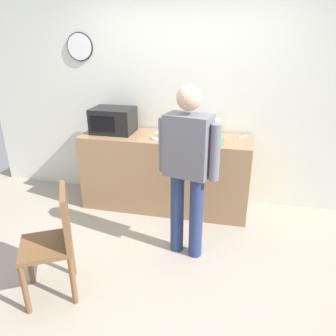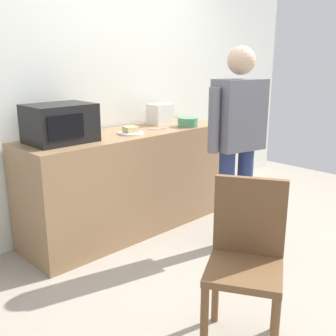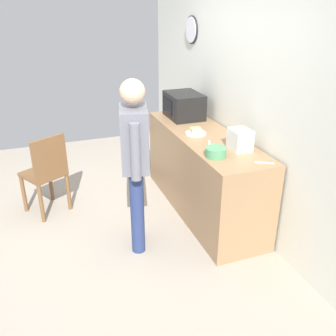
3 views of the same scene
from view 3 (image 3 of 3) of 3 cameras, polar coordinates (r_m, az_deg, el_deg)
name	(u,v)px [view 3 (image 3 of 3)]	position (r m, az deg, el deg)	size (l,w,h in m)	color
ground_plane	(102,237)	(4.02, -9.97, -10.31)	(6.00, 6.00, 0.00)	#9E9384
back_wall	(247,101)	(4.01, 11.91, 9.97)	(5.40, 0.13, 2.60)	silver
kitchen_counter	(203,173)	(4.26, 5.37, -0.74)	(2.02, 0.62, 0.93)	#93704C
microwave	(184,105)	(4.62, 2.42, 9.48)	(0.50, 0.39, 0.30)	black
sandwich_plate	(196,132)	(4.08, 4.24, 5.48)	(0.22, 0.22, 0.07)	white
salad_bowl	(216,152)	(3.49, 7.28, 2.41)	(0.20, 0.20, 0.09)	#4C8E60
toaster	(240,140)	(3.68, 10.89, 4.27)	(0.22, 0.18, 0.20)	silver
fork_utensil	(264,163)	(3.45, 14.44, 0.78)	(0.17, 0.02, 0.01)	silver
spoon_utensil	(209,144)	(3.81, 6.29, 3.72)	(0.17, 0.02, 0.01)	silver
person_standing	(135,155)	(3.41, -5.06, 1.96)	(0.58, 0.33, 1.66)	navy
wooden_chair	(47,171)	(4.35, -17.99, -0.47)	(0.55, 0.55, 0.94)	brown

